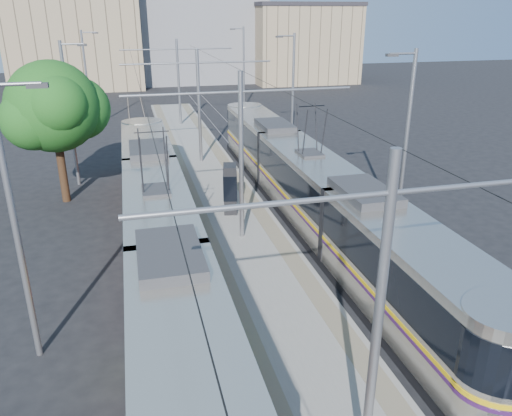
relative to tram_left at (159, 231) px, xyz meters
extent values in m
plane|color=black|center=(3.60, -6.24, -1.71)|extent=(160.00, 160.00, 0.00)
cube|color=gray|center=(3.60, 10.76, -1.56)|extent=(4.00, 50.00, 0.30)
cube|color=gray|center=(2.15, 10.76, -1.40)|extent=(0.70, 50.00, 0.01)
cube|color=gray|center=(5.05, 10.76, -1.40)|extent=(0.70, 50.00, 0.01)
cube|color=gray|center=(-0.72, 10.76, -1.69)|extent=(0.07, 70.00, 0.03)
cube|color=gray|center=(0.72, 10.76, -1.69)|extent=(0.07, 70.00, 0.03)
cube|color=gray|center=(6.48, 10.76, -1.69)|extent=(0.07, 70.00, 0.03)
cube|color=gray|center=(7.92, 10.76, -1.69)|extent=(0.07, 70.00, 0.03)
cube|color=black|center=(0.00, 0.00, -1.51)|extent=(2.30, 27.24, 0.40)
cube|color=#B8B4A9|center=(0.00, 0.00, 0.14)|extent=(2.40, 25.64, 2.90)
cube|color=black|center=(0.00, 0.00, 0.64)|extent=(2.43, 25.64, 1.30)
cube|color=yellow|center=(0.00, 0.00, -0.26)|extent=(2.43, 25.64, 0.12)
cube|color=red|center=(0.00, 0.00, -0.76)|extent=(2.42, 25.64, 1.10)
cube|color=#2D2D30|center=(0.00, 0.00, 1.74)|extent=(1.68, 3.00, 0.30)
cube|color=black|center=(7.20, 3.41, -1.51)|extent=(2.30, 28.10, 0.40)
cube|color=#AAA59C|center=(7.20, 3.41, 0.14)|extent=(2.40, 26.50, 2.90)
cube|color=black|center=(7.20, 3.41, 0.64)|extent=(2.43, 26.50, 1.30)
cube|color=gold|center=(7.20, 3.41, -0.26)|extent=(2.43, 26.50, 0.12)
cube|color=#351446|center=(7.20, 3.41, -0.41)|extent=(2.43, 26.50, 0.10)
cube|color=#2D2D30|center=(7.20, 3.41, 1.74)|extent=(1.68, 3.00, 0.30)
cylinder|color=gray|center=(3.60, -10.24, 2.09)|extent=(0.20, 0.20, 7.00)
cylinder|color=gray|center=(3.60, -10.24, 4.79)|extent=(9.20, 0.10, 0.10)
cylinder|color=gray|center=(3.60, 1.76, 2.09)|extent=(0.20, 0.20, 7.00)
cylinder|color=gray|center=(3.60, 1.76, 4.79)|extent=(9.20, 0.10, 0.10)
cylinder|color=gray|center=(3.60, 13.76, 2.09)|extent=(0.20, 0.20, 7.00)
cylinder|color=gray|center=(3.60, 13.76, 4.79)|extent=(9.20, 0.10, 0.10)
cylinder|color=gray|center=(3.60, 25.76, 2.09)|extent=(0.20, 0.20, 7.00)
cylinder|color=gray|center=(3.60, 25.76, 4.79)|extent=(9.20, 0.10, 0.10)
cylinder|color=black|center=(0.00, 10.76, 3.84)|extent=(0.02, 70.00, 0.02)
cylinder|color=black|center=(7.20, 10.76, 3.84)|extent=(0.02, 70.00, 0.02)
cylinder|color=gray|center=(-3.90, -4.24, 2.29)|extent=(0.18, 0.18, 8.00)
cube|color=#2D2D30|center=(-2.80, -4.24, 6.04)|extent=(0.50, 0.22, 0.12)
cylinder|color=gray|center=(-3.90, 11.76, 2.29)|extent=(0.18, 0.18, 8.00)
cube|color=#2D2D30|center=(-2.80, 11.76, 6.04)|extent=(0.50, 0.22, 0.12)
cylinder|color=gray|center=(-3.90, 27.76, 2.29)|extent=(0.18, 0.18, 8.00)
cube|color=#2D2D30|center=(-2.80, 27.76, 6.04)|extent=(0.50, 0.22, 0.12)
cylinder|color=gray|center=(11.10, 1.76, 2.29)|extent=(0.18, 0.18, 8.00)
cube|color=#2D2D30|center=(10.00, 1.76, 6.04)|extent=(0.50, 0.22, 0.12)
cylinder|color=gray|center=(11.10, 17.76, 2.29)|extent=(0.18, 0.18, 8.00)
cube|color=#2D2D30|center=(10.00, 17.76, 6.04)|extent=(0.50, 0.22, 0.12)
cylinder|color=gray|center=(11.10, 33.76, 2.29)|extent=(0.18, 0.18, 8.00)
cube|color=#2D2D30|center=(10.00, 33.76, 6.04)|extent=(0.50, 0.22, 0.12)
cube|color=black|center=(3.69, 4.68, -0.23)|extent=(0.80, 1.13, 2.36)
cube|color=black|center=(3.69, 4.68, -0.07)|extent=(0.85, 1.18, 1.23)
cylinder|color=#382314|center=(-4.34, 9.05, -0.20)|extent=(0.42, 0.42, 3.02)
sphere|color=#144915|center=(-4.34, 9.05, 3.30)|extent=(4.54, 4.54, 4.54)
sphere|color=#144915|center=(-3.21, 9.81, 3.02)|extent=(3.21, 3.21, 3.21)
cube|color=gray|center=(-6.40, 53.76, 5.21)|extent=(16.00, 12.00, 13.85)
cube|color=slate|center=(9.60, 57.76, 5.40)|extent=(18.00, 14.00, 14.22)
cube|color=gray|center=(23.60, 51.76, 3.31)|extent=(14.00, 10.00, 10.03)
cube|color=#262328|center=(23.60, 51.76, 8.57)|extent=(14.28, 10.20, 0.50)
camera|label=1|loc=(-0.70, -17.55, 7.73)|focal=35.00mm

